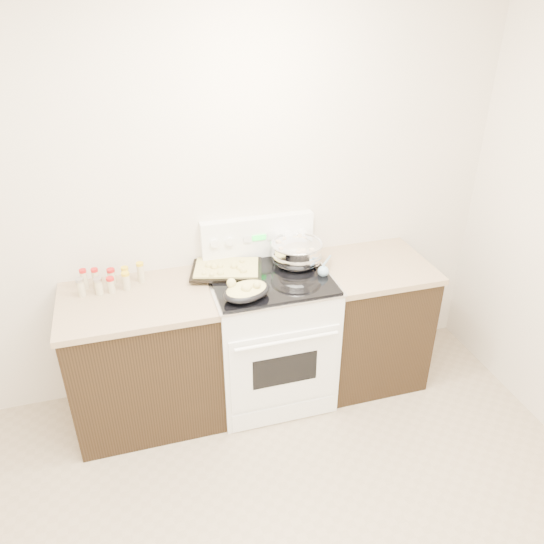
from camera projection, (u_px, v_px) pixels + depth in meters
name	position (u px, v px, depth m)	size (l,w,h in m)	color
room_shell	(286.00, 295.00, 1.71)	(4.10, 3.60, 2.75)	beige
counter_left	(145.00, 358.00, 3.39)	(0.93, 0.67, 0.92)	black
counter_right	(368.00, 320.00, 3.78)	(0.73, 0.67, 0.92)	black
kitchen_range	(270.00, 334.00, 3.58)	(0.78, 0.73, 1.22)	white
mixing_bowl	(297.00, 253.00, 3.46)	(0.41, 0.41, 0.20)	silver
roasting_pan	(246.00, 290.00, 3.11)	(0.35, 0.30, 0.12)	black
baking_sheet	(226.00, 269.00, 3.40)	(0.51, 0.42, 0.06)	black
wooden_spoon	(248.00, 284.00, 3.25)	(0.06, 0.25, 0.04)	#9C6B47
blue_ladle	(324.00, 270.00, 3.37)	(0.17, 0.23, 0.09)	#7EA2BC
spice_jars	(109.00, 280.00, 3.24)	(0.40, 0.15, 0.13)	#BFB28C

